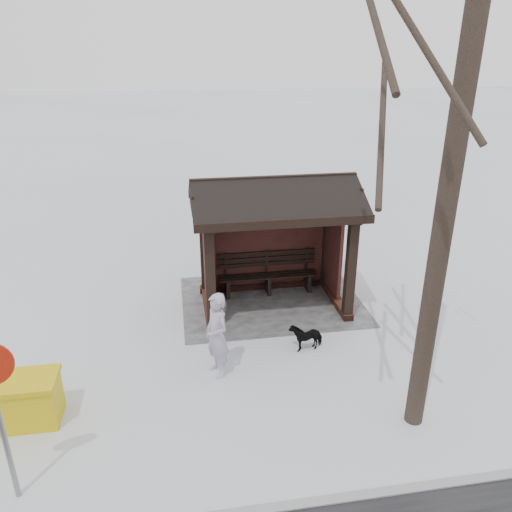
# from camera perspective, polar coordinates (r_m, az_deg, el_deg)

# --- Properties ---
(ground) EXTENTS (120.00, 120.00, 0.00)m
(ground) POSITION_cam_1_polar(r_m,az_deg,el_deg) (11.79, 1.94, -5.61)
(ground) COLOR silver
(ground) RESTS_ON ground
(kerb) EXTENTS (120.00, 0.15, 0.06)m
(kerb) POSITION_cam_1_polar(r_m,az_deg,el_deg) (7.59, 10.93, -25.46)
(kerb) COLOR gray
(kerb) RESTS_ON ground
(trampled_patch) EXTENTS (4.20, 3.20, 0.02)m
(trampled_patch) POSITION_cam_1_polar(r_m,az_deg,el_deg) (11.96, 1.75, -5.12)
(trampled_patch) COLOR gray
(trampled_patch) RESTS_ON ground
(bus_shelter) EXTENTS (3.60, 2.40, 3.09)m
(bus_shelter) POSITION_cam_1_polar(r_m,az_deg,el_deg) (11.07, 1.92, 4.68)
(bus_shelter) COLOR #341813
(bus_shelter) RESTS_ON ground
(pedestrian) EXTENTS (0.60, 0.70, 1.63)m
(pedestrian) POSITION_cam_1_polar(r_m,az_deg,el_deg) (9.12, -4.49, -9.03)
(pedestrian) COLOR #A79CB7
(pedestrian) RESTS_ON ground
(dog) EXTENTS (0.70, 0.42, 0.55)m
(dog) POSITION_cam_1_polar(r_m,az_deg,el_deg) (10.14, 5.74, -9.06)
(dog) COLOR black
(dog) RESTS_ON ground
(grit_bin) EXTENTS (1.06, 0.73, 0.81)m
(grit_bin) POSITION_cam_1_polar(r_m,az_deg,el_deg) (9.06, -24.81, -14.72)
(grit_bin) COLOR gold
(grit_bin) RESTS_ON ground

